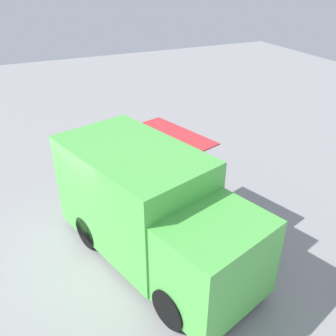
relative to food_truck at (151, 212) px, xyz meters
name	(u,v)px	position (x,y,z in m)	size (l,w,h in m)	color
ground_plane	(102,231)	(-0.88, 1.28, -1.21)	(40.00, 40.00, 0.00)	gray
food_truck	(151,212)	(0.00, 0.00, 0.00)	(3.42, 5.39, 2.54)	#59C550
person_customer	(174,137)	(2.93, 5.08, -0.87)	(0.51, 0.79, 0.88)	#716753
planter_flowering_near	(155,160)	(1.60, 3.72, -0.88)	(0.55, 0.55, 0.67)	#565454
plaza_bench	(90,163)	(-0.39, 4.35, -0.86)	(1.78, 1.20, 0.45)	brown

